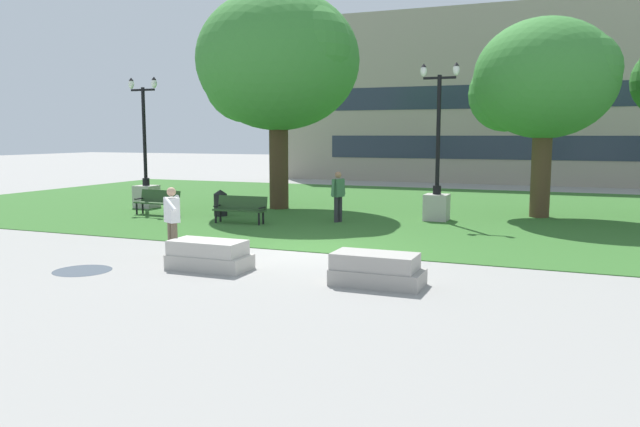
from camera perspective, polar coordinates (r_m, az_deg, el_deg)
ground_plane at (r=15.81m, az=-1.13°, el=-3.57°), size 140.00×140.00×0.00m
grass_lawn at (r=25.20m, az=7.83°, el=0.43°), size 40.00×20.00×0.02m
concrete_block_center at (r=14.05m, az=-10.13°, el=-3.78°), size 1.80×0.90×0.64m
concrete_block_left at (r=12.41m, az=5.17°, el=-5.15°), size 1.80×0.90×0.64m
person_skateboarder at (r=15.43m, az=-13.38°, el=-0.36°), size 0.97×1.10×1.71m
skateboard at (r=15.62m, az=-11.94°, el=-3.54°), size 0.86×0.87×0.14m
puddle at (r=14.66m, az=-20.90°, el=-4.90°), size 1.26×1.26×0.01m
park_bench_near_left at (r=23.78m, az=-14.60°, el=1.14°), size 1.84×0.68×0.90m
park_bench_near_right at (r=20.97m, az=-7.27°, el=0.53°), size 1.82×0.59×0.90m
lamp_post_right at (r=26.15m, az=-15.62°, el=2.81°), size 1.32×0.80×5.20m
lamp_post_left at (r=21.82m, az=10.65°, el=2.19°), size 1.32×0.80×5.34m
tree_far_right at (r=25.16m, az=-4.01°, el=13.57°), size 6.70×6.38×8.53m
tree_near_left at (r=23.71m, az=19.72°, el=11.35°), size 5.19×4.94×7.00m
trash_bin at (r=22.94m, az=-9.09°, el=0.98°), size 0.49×0.49×0.96m
person_bystander_near_lawn at (r=21.02m, az=1.67°, el=1.82°), size 0.36×0.74×1.71m
building_facade_distant at (r=39.07m, az=15.98°, el=10.34°), size 27.59×1.03×10.56m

